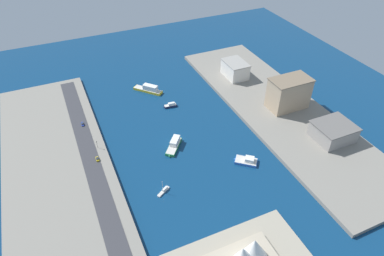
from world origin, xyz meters
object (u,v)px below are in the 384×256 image
at_px(ferry_yellow_fast, 149,89).
at_px(hotel_broad_white, 235,69).
at_px(apartment_midrise_tan, 289,93).
at_px(traffic_light_waterfront, 97,143).
at_px(sailboat_small_white, 164,191).
at_px(hatchback_blue, 82,124).
at_px(taxi_yellow_cab, 97,159).
at_px(patrol_launch_navy, 170,105).
at_px(catamaran_blue, 247,161).
at_px(carpark_squat_concrete, 333,132).
at_px(ferry_green_doubledeck, 174,144).

bearing_deg(ferry_yellow_fast, hotel_broad_white, 171.98).
xyz_separation_m(apartment_midrise_tan, traffic_light_waterfront, (156.35, -12.23, -8.88)).
distance_m(sailboat_small_white, hatchback_blue, 94.82).
bearing_deg(hatchback_blue, hotel_broad_white, -172.92).
height_order(taxi_yellow_cab, traffic_light_waterfront, traffic_light_waterfront).
height_order(hatchback_blue, traffic_light_waterfront, traffic_light_waterfront).
xyz_separation_m(ferry_yellow_fast, taxi_yellow_cab, (62.20, 74.47, 1.19)).
bearing_deg(patrol_launch_navy, hotel_broad_white, -165.60).
xyz_separation_m(sailboat_small_white, traffic_light_waterfront, (29.90, -56.02, 6.50)).
xyz_separation_m(ferry_yellow_fast, apartment_midrise_tan, (-96.97, 74.19, 13.52)).
relative_size(ferry_yellow_fast, hotel_broad_white, 0.95).
height_order(hotel_broad_white, hatchback_blue, hotel_broad_white).
relative_size(catamaran_blue, apartment_midrise_tan, 0.52).
height_order(carpark_squat_concrete, traffic_light_waterfront, carpark_squat_concrete).
bearing_deg(catamaran_blue, sailboat_small_white, 1.46).
bearing_deg(traffic_light_waterfront, hotel_broad_white, -160.50).
bearing_deg(patrol_launch_navy, ferry_green_doubledeck, 71.83).
xyz_separation_m(ferry_green_doubledeck, hotel_broad_white, (-89.83, -68.64, 8.20)).
xyz_separation_m(carpark_squat_concrete, traffic_light_waterfront, (162.15, -60.33, -1.91)).
bearing_deg(ferry_green_doubledeck, patrol_launch_navy, -108.17).
height_order(ferry_green_doubledeck, hatchback_blue, ferry_green_doubledeck).
height_order(patrol_launch_navy, carpark_squat_concrete, carpark_squat_concrete).
relative_size(catamaran_blue, taxi_yellow_cab, 3.82).
bearing_deg(apartment_midrise_tan, hatchback_blue, -15.32).
bearing_deg(catamaran_blue, ferry_yellow_fast, -74.09).
relative_size(hotel_broad_white, hatchback_blue, 5.41).
bearing_deg(ferry_yellow_fast, traffic_light_waterfront, 46.22).
bearing_deg(carpark_squat_concrete, sailboat_small_white, -1.87).
height_order(ferry_yellow_fast, taxi_yellow_cab, ferry_yellow_fast).
bearing_deg(sailboat_small_white, carpark_squat_concrete, 178.13).
height_order(hotel_broad_white, carpark_squat_concrete, hotel_broad_white).
bearing_deg(ferry_yellow_fast, sailboat_small_white, 75.97).
distance_m(carpark_squat_concrete, hatchback_blue, 191.22).
xyz_separation_m(patrol_launch_navy, ferry_green_doubledeck, (16.33, 49.77, 0.87)).
xyz_separation_m(patrol_launch_navy, sailboat_small_white, (38.68, 87.45, -0.54)).
distance_m(ferry_yellow_fast, taxi_yellow_cab, 97.04).
bearing_deg(ferry_green_doubledeck, sailboat_small_white, 59.33).
xyz_separation_m(sailboat_small_white, taxi_yellow_cab, (32.71, -43.50, 3.05)).
distance_m(ferry_yellow_fast, carpark_squat_concrete, 159.87).
bearing_deg(taxi_yellow_cab, catamaran_blue, 156.28).
bearing_deg(carpark_squat_concrete, ferry_yellow_fast, -49.96).
bearing_deg(apartment_midrise_tan, taxi_yellow_cab, 0.10).
distance_m(patrol_launch_navy, catamaran_blue, 89.14).
height_order(carpark_squat_concrete, apartment_midrise_tan, apartment_midrise_tan).
distance_m(catamaran_blue, taxi_yellow_cab, 104.19).
relative_size(apartment_midrise_tan, taxi_yellow_cab, 7.39).
bearing_deg(patrol_launch_navy, ferry_yellow_fast, -73.24).
height_order(catamaran_blue, ferry_green_doubledeck, ferry_green_doubledeck).
height_order(ferry_green_doubledeck, taxi_yellow_cab, ferry_green_doubledeck).
height_order(catamaran_blue, traffic_light_waterfront, traffic_light_waterfront).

